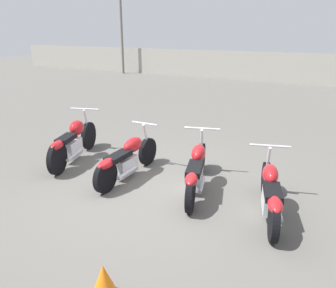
{
  "coord_description": "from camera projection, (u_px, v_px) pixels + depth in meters",
  "views": [
    {
      "loc": [
        2.86,
        -4.54,
        2.72
      ],
      "look_at": [
        0.0,
        0.66,
        0.65
      ],
      "focal_mm": 35.0,
      "sensor_mm": 36.0,
      "label": 1
    }
  ],
  "objects": [
    {
      "name": "motorcycle_slot_0",
      "position": [
        73.0,
        142.0,
        7.07
      ],
      "size": [
        0.92,
        2.09,
        1.02
      ],
      "rotation": [
        0.0,
        0.0,
        0.32
      ],
      "color": "black",
      "rests_on": "ground_plane"
    },
    {
      "name": "motorcycle_slot_2",
      "position": [
        197.0,
        169.0,
        5.76
      ],
      "size": [
        0.92,
        2.11,
        0.95
      ],
      "rotation": [
        0.0,
        0.0,
        0.3
      ],
      "color": "black",
      "rests_on": "ground_plane"
    },
    {
      "name": "motorcycle_slot_3",
      "position": [
        270.0,
        193.0,
        4.96
      ],
      "size": [
        0.85,
        1.9,
        0.94
      ],
      "rotation": [
        0.0,
        0.0,
        0.3
      ],
      "color": "black",
      "rests_on": "ground_plane"
    },
    {
      "name": "motorcycle_slot_1",
      "position": [
        127.0,
        159.0,
        6.25
      ],
      "size": [
        0.58,
        2.02,
        0.95
      ],
      "rotation": [
        0.0,
        0.0,
        0.02
      ],
      "color": "black",
      "rests_on": "ground_plane"
    },
    {
      "name": "traffic_cone_near",
      "position": [
        104.0,
        281.0,
        3.48
      ],
      "size": [
        0.29,
        0.29,
        0.39
      ],
      "color": "orange",
      "rests_on": "ground_plane"
    },
    {
      "name": "fence_back",
      "position": [
        290.0,
        68.0,
        17.4
      ],
      "size": [
        40.0,
        0.04,
        1.6
      ],
      "color": "#9E998E",
      "rests_on": "ground_plane"
    },
    {
      "name": "ground_plane",
      "position": [
        151.0,
        188.0,
        5.95
      ],
      "size": [
        60.0,
        60.0,
        0.0
      ],
      "primitive_type": "plane",
      "color": "#5B5954"
    }
  ]
}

